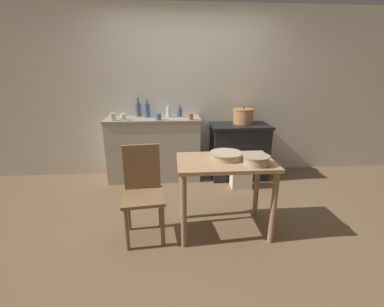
{
  "coord_description": "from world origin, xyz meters",
  "views": [
    {
      "loc": [
        -0.24,
        -2.51,
        1.59
      ],
      "look_at": [
        0.0,
        0.57,
        0.62
      ],
      "focal_mm": 24.0,
      "sensor_mm": 36.0,
      "label": 1
    }
  ],
  "objects_px": {
    "mixing_bowl_small": "(256,159)",
    "cup_center_right": "(123,117)",
    "mixing_bowl_large": "(226,155)",
    "bottle_center_left": "(169,112)",
    "cup_mid_right": "(158,117)",
    "bottle_mid_left": "(138,109)",
    "stove": "(238,151)",
    "chair": "(143,190)",
    "bottle_far_left": "(147,110)",
    "bottle_left": "(180,112)",
    "work_table": "(225,174)",
    "cup_right": "(191,117)",
    "flour_sack": "(241,176)",
    "stock_pot": "(243,116)",
    "cup_center": "(113,117)"
  },
  "relations": [
    {
      "from": "bottle_far_left",
      "to": "cup_center",
      "type": "distance_m",
      "value": 0.52
    },
    {
      "from": "bottle_far_left",
      "to": "cup_center_right",
      "type": "distance_m",
      "value": 0.4
    },
    {
      "from": "work_table",
      "to": "cup_center_right",
      "type": "height_order",
      "value": "cup_center_right"
    },
    {
      "from": "bottle_mid_left",
      "to": "cup_center_right",
      "type": "bearing_deg",
      "value": -118.8
    },
    {
      "from": "cup_mid_right",
      "to": "chair",
      "type": "bearing_deg",
      "value": -94.7
    },
    {
      "from": "bottle_mid_left",
      "to": "cup_center_right",
      "type": "xyz_separation_m",
      "value": [
        -0.18,
        -0.32,
        -0.06
      ]
    },
    {
      "from": "work_table",
      "to": "cup_mid_right",
      "type": "height_order",
      "value": "cup_mid_right"
    },
    {
      "from": "stove",
      "to": "bottle_far_left",
      "type": "relative_size",
      "value": 3.34
    },
    {
      "from": "stove",
      "to": "cup_right",
      "type": "xyz_separation_m",
      "value": [
        -0.76,
        -0.15,
        0.57
      ]
    },
    {
      "from": "chair",
      "to": "cup_center_right",
      "type": "xyz_separation_m",
      "value": [
        -0.39,
        1.34,
        0.5
      ]
    },
    {
      "from": "stove",
      "to": "bottle_mid_left",
      "type": "relative_size",
      "value": 3.19
    },
    {
      "from": "cup_center_right",
      "to": "flour_sack",
      "type": "bearing_deg",
      "value": -10.86
    },
    {
      "from": "bottle_center_left",
      "to": "bottle_left",
      "type": "bearing_deg",
      "value": 1.01
    },
    {
      "from": "work_table",
      "to": "mixing_bowl_large",
      "type": "xyz_separation_m",
      "value": [
        0.02,
        0.05,
        0.18
      ]
    },
    {
      "from": "bottle_left",
      "to": "cup_center",
      "type": "bearing_deg",
      "value": -164.98
    },
    {
      "from": "bottle_far_left",
      "to": "cup_center",
      "type": "bearing_deg",
      "value": -153.01
    },
    {
      "from": "mixing_bowl_small",
      "to": "bottle_left",
      "type": "distance_m",
      "value": 1.85
    },
    {
      "from": "flour_sack",
      "to": "cup_center",
      "type": "height_order",
      "value": "cup_center"
    },
    {
      "from": "bottle_mid_left",
      "to": "stove",
      "type": "bearing_deg",
      "value": -7.61
    },
    {
      "from": "bottle_left",
      "to": "cup_center_right",
      "type": "distance_m",
      "value": 0.84
    },
    {
      "from": "stove",
      "to": "bottle_mid_left",
      "type": "bearing_deg",
      "value": 172.39
    },
    {
      "from": "flour_sack",
      "to": "bottle_center_left",
      "type": "bearing_deg",
      "value": 151.04
    },
    {
      "from": "bottle_center_left",
      "to": "bottle_far_left",
      "type": "bearing_deg",
      "value": -177.07
    },
    {
      "from": "cup_mid_right",
      "to": "bottle_mid_left",
      "type": "bearing_deg",
      "value": 132.43
    },
    {
      "from": "bottle_mid_left",
      "to": "cup_mid_right",
      "type": "distance_m",
      "value": 0.47
    },
    {
      "from": "bottle_center_left",
      "to": "work_table",
      "type": "bearing_deg",
      "value": -70.4
    },
    {
      "from": "cup_mid_right",
      "to": "stove",
      "type": "bearing_deg",
      "value": 6.6
    },
    {
      "from": "mixing_bowl_small",
      "to": "bottle_left",
      "type": "relative_size",
      "value": 1.5
    },
    {
      "from": "bottle_mid_left",
      "to": "bottle_center_left",
      "type": "distance_m",
      "value": 0.47
    },
    {
      "from": "work_table",
      "to": "bottle_center_left",
      "type": "xyz_separation_m",
      "value": [
        -0.56,
        1.57,
        0.4
      ]
    },
    {
      "from": "work_table",
      "to": "bottle_left",
      "type": "relative_size",
      "value": 5.63
    },
    {
      "from": "mixing_bowl_small",
      "to": "cup_center_right",
      "type": "distance_m",
      "value": 2.08
    },
    {
      "from": "work_table",
      "to": "mixing_bowl_small",
      "type": "relative_size",
      "value": 3.77
    },
    {
      "from": "stock_pot",
      "to": "cup_center_right",
      "type": "distance_m",
      "value": 1.78
    },
    {
      "from": "stove",
      "to": "chair",
      "type": "xyz_separation_m",
      "value": [
        -1.33,
        -1.45,
        0.07
      ]
    },
    {
      "from": "bottle_left",
      "to": "bottle_center_left",
      "type": "height_order",
      "value": "bottle_center_left"
    },
    {
      "from": "bottle_far_left",
      "to": "bottle_mid_left",
      "type": "distance_m",
      "value": 0.17
    },
    {
      "from": "bottle_mid_left",
      "to": "cup_right",
      "type": "distance_m",
      "value": 0.86
    },
    {
      "from": "cup_center",
      "to": "stove",
      "type": "bearing_deg",
      "value": 3.71
    },
    {
      "from": "stock_pot",
      "to": "mixing_bowl_small",
      "type": "relative_size",
      "value": 1.24
    },
    {
      "from": "mixing_bowl_large",
      "to": "bottle_center_left",
      "type": "xyz_separation_m",
      "value": [
        -0.58,
        1.52,
        0.22
      ]
    },
    {
      "from": "flour_sack",
      "to": "bottle_mid_left",
      "type": "relative_size",
      "value": 1.26
    },
    {
      "from": "bottle_mid_left",
      "to": "cup_mid_right",
      "type": "relative_size",
      "value": 3.01
    },
    {
      "from": "work_table",
      "to": "cup_center_right",
      "type": "distance_m",
      "value": 1.83
    },
    {
      "from": "stove",
      "to": "bottle_mid_left",
      "type": "distance_m",
      "value": 1.68
    },
    {
      "from": "chair",
      "to": "mixing_bowl_small",
      "type": "relative_size",
      "value": 3.68
    },
    {
      "from": "stock_pot",
      "to": "cup_center",
      "type": "height_order",
      "value": "stock_pot"
    },
    {
      "from": "work_table",
      "to": "bottle_center_left",
      "type": "distance_m",
      "value": 1.72
    },
    {
      "from": "chair",
      "to": "bottle_mid_left",
      "type": "distance_m",
      "value": 1.77
    },
    {
      "from": "mixing_bowl_small",
      "to": "cup_right",
      "type": "distance_m",
      "value": 1.53
    }
  ]
}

